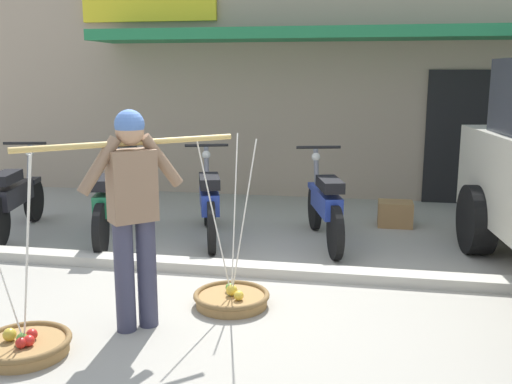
% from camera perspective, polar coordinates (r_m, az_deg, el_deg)
% --- Properties ---
extents(ground_plane, '(90.00, 90.00, 0.00)m').
position_cam_1_polar(ground_plane, '(5.24, -2.37, -10.42)').
color(ground_plane, '#9E998C').
extents(sidewalk_curb, '(20.00, 0.24, 0.10)m').
position_cam_1_polar(sidewalk_curb, '(5.86, -0.83, -7.46)').
color(sidewalk_curb, '#BAB4A5').
rests_on(sidewalk_curb, ground).
extents(fruit_vendor, '(1.27, 1.16, 1.70)m').
position_cam_1_polar(fruit_vendor, '(4.49, -11.88, -1.31)').
color(fruit_vendor, '#38384C').
rests_on(fruit_vendor, ground).
extents(fruit_basket_left_side, '(0.65, 0.65, 1.45)m').
position_cam_1_polar(fruit_basket_left_side, '(4.58, -21.60, -13.60)').
color(fruit_basket_left_side, '#9E7542').
rests_on(fruit_basket_left_side, ground).
extents(fruit_basket_right_side, '(0.65, 0.65, 1.45)m').
position_cam_1_polar(fruit_basket_right_side, '(5.09, -2.39, -10.19)').
color(fruit_basket_right_side, '#9E7542').
rests_on(fruit_basket_right_side, ground).
extents(motorcycle_nearest_shop, '(0.61, 1.79, 1.09)m').
position_cam_1_polar(motorcycle_nearest_shop, '(7.74, -22.37, -0.56)').
color(motorcycle_nearest_shop, black).
rests_on(motorcycle_nearest_shop, ground).
extents(motorcycle_second_in_row, '(0.63, 1.78, 1.09)m').
position_cam_1_polar(motorcycle_second_in_row, '(7.08, -14.01, -1.08)').
color(motorcycle_second_in_row, black).
rests_on(motorcycle_second_in_row, ground).
extents(motorcycle_third_in_row, '(0.71, 1.76, 1.09)m').
position_cam_1_polar(motorcycle_third_in_row, '(6.97, -4.60, -0.97)').
color(motorcycle_third_in_row, black).
rests_on(motorcycle_third_in_row, ground).
extents(motorcycle_end_of_row, '(0.66, 1.78, 1.09)m').
position_cam_1_polar(motorcycle_end_of_row, '(6.80, 6.72, -1.32)').
color(motorcycle_end_of_row, black).
rests_on(motorcycle_end_of_row, ground).
extents(storefront_building, '(13.00, 6.00, 4.20)m').
position_cam_1_polar(storefront_building, '(11.70, 8.28, 12.11)').
color(storefront_building, tan).
rests_on(storefront_building, ground).
extents(wooden_crate, '(0.44, 0.36, 0.32)m').
position_cam_1_polar(wooden_crate, '(7.83, 13.37, -2.07)').
color(wooden_crate, olive).
rests_on(wooden_crate, ground).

